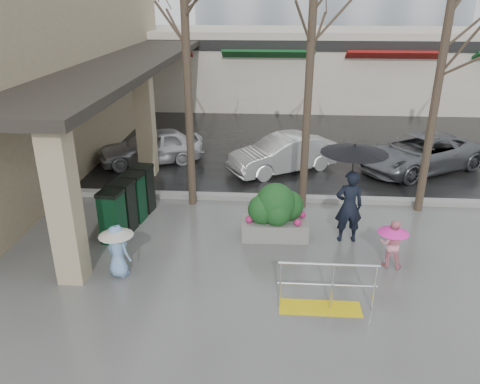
# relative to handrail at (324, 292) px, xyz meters

# --- Properties ---
(ground) EXTENTS (120.00, 120.00, 0.00)m
(ground) POSITION_rel_handrail_xyz_m (-1.36, 1.20, -0.38)
(ground) COLOR #51514F
(ground) RESTS_ON ground
(street_asphalt) EXTENTS (120.00, 36.00, 0.01)m
(street_asphalt) POSITION_rel_handrail_xyz_m (-1.36, 23.20, -0.37)
(street_asphalt) COLOR black
(street_asphalt) RESTS_ON ground
(curb) EXTENTS (120.00, 0.30, 0.15)m
(curb) POSITION_rel_handrail_xyz_m (-1.36, 5.20, -0.30)
(curb) COLOR gray
(curb) RESTS_ON ground
(near_building) EXTENTS (6.00, 18.00, 8.00)m
(near_building) POSITION_rel_handrail_xyz_m (-10.36, 9.20, 3.62)
(near_building) COLOR tan
(near_building) RESTS_ON ground
(canopy_slab) EXTENTS (2.80, 18.00, 0.25)m
(canopy_slab) POSITION_rel_handrail_xyz_m (-6.16, 9.20, 3.25)
(canopy_slab) COLOR #2D2823
(canopy_slab) RESTS_ON pillar_front
(pillar_front) EXTENTS (0.55, 0.55, 3.50)m
(pillar_front) POSITION_rel_handrail_xyz_m (-5.26, 0.70, 1.37)
(pillar_front) COLOR tan
(pillar_front) RESTS_ON ground
(pillar_back) EXTENTS (0.55, 0.55, 3.50)m
(pillar_back) POSITION_rel_handrail_xyz_m (-5.26, 7.20, 1.37)
(pillar_back) COLOR tan
(pillar_back) RESTS_ON ground
(storefront_row) EXTENTS (34.00, 6.74, 4.00)m
(storefront_row) POSITION_rel_handrail_xyz_m (0.64, 19.17, 1.64)
(storefront_row) COLOR beige
(storefront_row) RESTS_ON ground
(handrail) EXTENTS (1.90, 0.50, 1.03)m
(handrail) POSITION_rel_handrail_xyz_m (0.00, 0.00, 0.00)
(handrail) COLOR yellow
(handrail) RESTS_ON ground
(tree_west) EXTENTS (3.20, 3.20, 6.80)m
(tree_west) POSITION_rel_handrail_xyz_m (-3.36, 4.80, 4.71)
(tree_west) COLOR #382B21
(tree_west) RESTS_ON ground
(tree_midwest) EXTENTS (3.20, 3.20, 7.00)m
(tree_midwest) POSITION_rel_handrail_xyz_m (-0.16, 4.80, 4.86)
(tree_midwest) COLOR #382B21
(tree_midwest) RESTS_ON ground
(tree_mideast) EXTENTS (3.20, 3.20, 6.50)m
(tree_mideast) POSITION_rel_handrail_xyz_m (3.14, 4.80, 4.48)
(tree_mideast) COLOR #382B21
(tree_mideast) RESTS_ON ground
(woman) EXTENTS (1.58, 1.58, 2.52)m
(woman) POSITION_rel_handrail_xyz_m (0.83, 2.85, 1.20)
(woman) COLOR black
(woman) RESTS_ON ground
(child_pink) EXTENTS (0.69, 0.69, 1.13)m
(child_pink) POSITION_rel_handrail_xyz_m (1.64, 1.70, 0.28)
(child_pink) COLOR pink
(child_pink) RESTS_ON ground
(child_blue) EXTENTS (0.74, 0.74, 1.20)m
(child_blue) POSITION_rel_handrail_xyz_m (-4.33, 0.90, 0.35)
(child_blue) COLOR #7BA6DC
(child_blue) RESTS_ON ground
(planter) EXTENTS (1.67, 0.97, 1.44)m
(planter) POSITION_rel_handrail_xyz_m (-0.94, 2.93, 0.31)
(planter) COLOR slate
(planter) RESTS_ON ground
(news_boxes) EXTENTS (0.89, 2.45, 1.34)m
(news_boxes) POSITION_rel_handrail_xyz_m (-4.79, 3.31, 0.30)
(news_boxes) COLOR #0C371D
(news_boxes) RESTS_ON ground
(car_a) EXTENTS (3.99, 2.73, 1.26)m
(car_a) POSITION_rel_handrail_xyz_m (-5.42, 8.28, 0.25)
(car_a) COLOR silver
(car_a) RESTS_ON ground
(car_b) EXTENTS (3.96, 3.12, 1.26)m
(car_b) POSITION_rel_handrail_xyz_m (-0.67, 7.76, 0.25)
(car_b) COLOR silver
(car_b) RESTS_ON ground
(car_c) EXTENTS (4.97, 4.09, 1.26)m
(car_c) POSITION_rel_handrail_xyz_m (4.05, 8.17, 0.25)
(car_c) COLOR slate
(car_c) RESTS_ON ground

